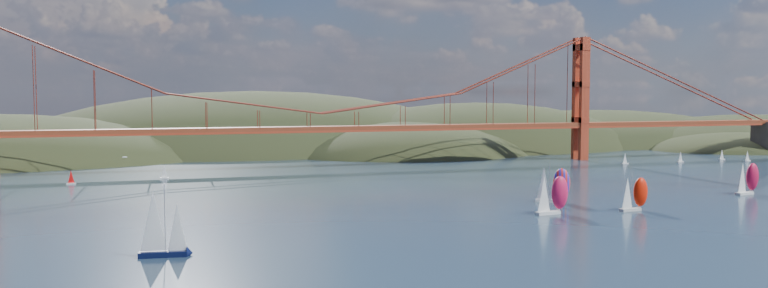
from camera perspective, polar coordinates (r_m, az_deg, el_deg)
ground at (r=136.58m, az=12.62°, el=-9.08°), size 1200.00×1200.00×0.00m
headlands at (r=410.98m, az=-1.77°, el=-2.03°), size 725.00×225.00×96.00m
bridge at (r=301.89m, az=-5.18°, el=4.28°), size 552.00×12.00×55.00m
sloop_navy at (r=145.60m, az=-16.66°, el=-5.89°), size 9.12×5.51×13.79m
racer_0 at (r=192.39m, az=12.65°, el=-3.73°), size 9.61×4.55×10.84m
racer_1 at (r=203.59m, az=18.49°, el=-3.57°), size 8.57×3.92×9.70m
racer_2 at (r=248.55m, az=25.94°, el=-2.33°), size 9.44×5.10×10.58m
racer_rwb at (r=213.37m, az=12.70°, el=-2.98°), size 9.62×6.87×10.80m
distant_boat_2 at (r=268.83m, az=-22.74°, el=-2.35°), size 3.00×2.00×4.70m
distant_boat_3 at (r=275.12m, az=-16.39°, el=-2.06°), size 3.00×2.00×4.70m
distant_boat_4 at (r=333.45m, az=17.89°, el=-1.06°), size 3.00×2.00×4.70m
distant_boat_5 at (r=349.93m, az=21.66°, el=-0.92°), size 3.00×2.00×4.70m
distant_boat_6 at (r=370.12m, az=24.35°, el=-0.74°), size 3.00×2.00×4.70m
distant_boat_7 at (r=366.79m, az=25.95°, el=-0.82°), size 3.00×2.00×4.70m
gull at (r=136.67m, az=-19.16°, el=-0.95°), size 0.90×0.25×0.17m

